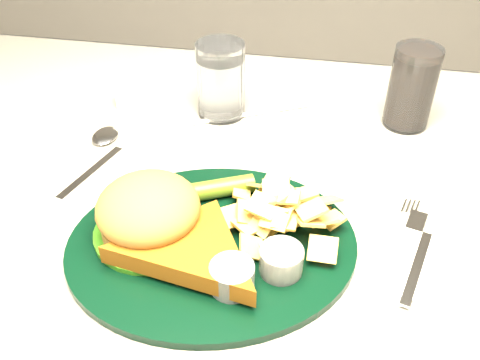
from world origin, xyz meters
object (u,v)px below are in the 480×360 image
object	(u,v)px
cola_glass	(412,88)
fork_napkin	(416,262)
dinner_plate	(211,224)
water_glass	(221,80)

from	to	relation	value
cola_glass	fork_napkin	bearing A→B (deg)	-90.74
dinner_plate	cola_glass	bearing A→B (deg)	38.33
dinner_plate	water_glass	xyz separation A→B (m)	(-0.05, 0.28, 0.02)
dinner_plate	fork_napkin	bearing A→B (deg)	-11.62
water_glass	dinner_plate	bearing A→B (deg)	-80.03
dinner_plate	water_glass	distance (m)	0.29
cola_glass	fork_napkin	world-z (taller)	cola_glass
cola_glass	fork_napkin	distance (m)	0.30
cola_glass	water_glass	bearing A→B (deg)	-175.71
water_glass	fork_napkin	distance (m)	0.39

